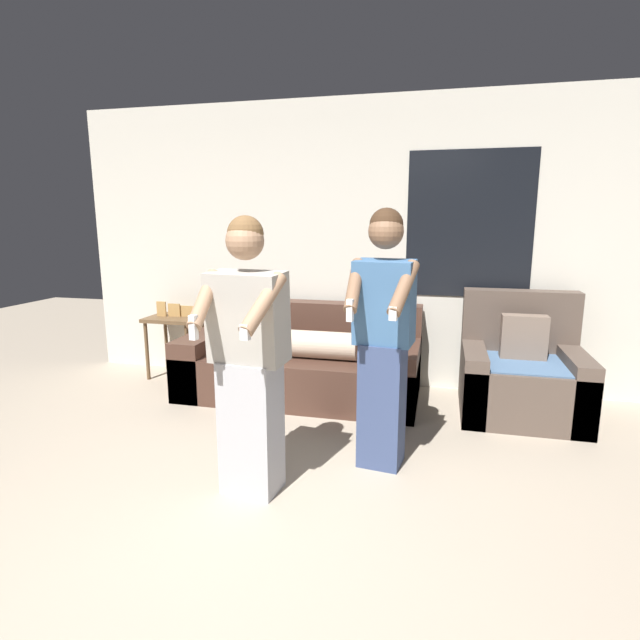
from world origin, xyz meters
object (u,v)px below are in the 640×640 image
(person_left, at_px, (248,359))
(person_right, at_px, (383,338))
(side_table, at_px, (175,325))
(armchair, at_px, (521,375))
(couch, at_px, (301,364))

(person_left, height_order, person_right, person_right)
(side_table, bearing_deg, person_left, -50.68)
(armchair, xyz_separation_m, person_left, (-1.73, -1.69, 0.49))
(armchair, bearing_deg, couch, -179.96)
(side_table, bearing_deg, armchair, -3.95)
(side_table, xyz_separation_m, person_right, (2.28, -1.41, 0.32))
(couch, relative_size, person_right, 1.28)
(couch, height_order, person_left, person_left)
(couch, height_order, side_table, couch)
(couch, relative_size, armchair, 2.15)
(armchair, distance_m, person_right, 1.65)
(armchair, bearing_deg, person_left, -135.58)
(armchair, xyz_separation_m, person_right, (-1.02, -1.18, 0.53))
(armchair, height_order, side_table, armchair)
(side_table, height_order, person_left, person_left)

